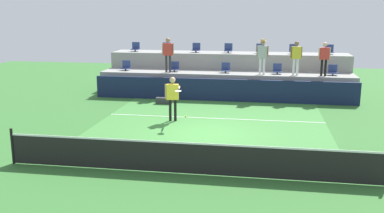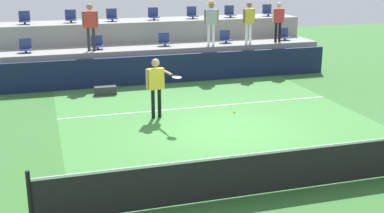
{
  "view_description": "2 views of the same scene",
  "coord_description": "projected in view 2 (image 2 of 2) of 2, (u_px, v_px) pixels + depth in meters",
  "views": [
    {
      "loc": [
        2.02,
        -15.21,
        4.45
      ],
      "look_at": [
        -0.45,
        -0.46,
        1.12
      ],
      "focal_mm": 40.95,
      "sensor_mm": 36.0,
      "label": 1
    },
    {
      "loc": [
        -4.81,
        -12.62,
        4.6
      ],
      "look_at": [
        -1.2,
        -0.65,
        0.97
      ],
      "focal_mm": 47.46,
      "sensor_mm": 36.0,
      "label": 2
    }
  ],
  "objects": [
    {
      "name": "stadium_chair_upper_mid_right",
      "position": [
        192.0,
        14.0,
        22.36
      ],
      "size": [
        0.44,
        0.4,
        0.52
      ],
      "color": "#2D2D33",
      "rests_on": "seating_tier_upper"
    },
    {
      "name": "spectator_with_hat",
      "position": [
        211.0,
        18.0,
        20.38
      ],
      "size": [
        0.6,
        0.48,
        1.76
      ],
      "color": "white",
      "rests_on": "seating_tier_lower"
    },
    {
      "name": "stadium_chair_upper_center",
      "position": [
        154.0,
        15.0,
        21.87
      ],
      "size": [
        0.44,
        0.4,
        0.52
      ],
      "color": "#2D2D33",
      "rests_on": "seating_tier_upper"
    },
    {
      "name": "seating_tier_lower",
      "position": [
        164.0,
        61.0,
        20.75
      ],
      "size": [
        13.0,
        1.8,
        1.25
      ],
      "primitive_type": "cube",
      "color": "gray",
      "rests_on": "ground_plane"
    },
    {
      "name": "stadium_chair_lower_far_right",
      "position": [
        284.0,
        35.0,
        21.94
      ],
      "size": [
        0.44,
        0.4,
        0.52
      ],
      "color": "#2D2D33",
      "rests_on": "seating_tier_lower"
    },
    {
      "name": "stadium_chair_lower_right",
      "position": [
        225.0,
        38.0,
        21.19
      ],
      "size": [
        0.44,
        0.4,
        0.52
      ],
      "color": "#2D2D33",
      "rests_on": "seating_tier_lower"
    },
    {
      "name": "stadium_chair_upper_far_right",
      "position": [
        268.0,
        11.0,
        23.37
      ],
      "size": [
        0.44,
        0.4,
        0.52
      ],
      "color": "#2D2D33",
      "rests_on": "seating_tier_upper"
    },
    {
      "name": "tennis_net",
      "position": [
        295.0,
        167.0,
        10.4
      ],
      "size": [
        10.48,
        0.08,
        1.07
      ],
      "color": "black",
      "rests_on": "ground_plane"
    },
    {
      "name": "stadium_chair_upper_left",
      "position": [
        71.0,
        17.0,
        20.9
      ],
      "size": [
        0.44,
        0.4,
        0.52
      ],
      "color": "#2D2D33",
      "rests_on": "seating_tier_upper"
    },
    {
      "name": "stadium_chair_lower_center",
      "position": [
        165.0,
        40.0,
        20.46
      ],
      "size": [
        0.44,
        0.4,
        0.52
      ],
      "color": "#2D2D33",
      "rests_on": "seating_tier_lower"
    },
    {
      "name": "stadium_chair_upper_right",
      "position": [
        230.0,
        12.0,
        22.85
      ],
      "size": [
        0.44,
        0.4,
        0.52
      ],
      "color": "#2D2D33",
      "rests_on": "seating_tier_upper"
    },
    {
      "name": "sponsor_backboard",
      "position": [
        172.0,
        69.0,
        19.58
      ],
      "size": [
        13.0,
        0.16,
        1.1
      ],
      "primitive_type": "cube",
      "color": "#141E42",
      "rests_on": "ground_plane"
    },
    {
      "name": "ground_plane",
      "position": [
        226.0,
        130.0,
        14.21
      ],
      "size": [
        40.0,
        40.0,
        0.0
      ],
      "primitive_type": "plane",
      "color": "#336B2D"
    },
    {
      "name": "stadium_chair_upper_far_left",
      "position": [
        25.0,
        19.0,
        20.4
      ],
      "size": [
        0.44,
        0.4,
        0.52
      ],
      "color": "#2D2D33",
      "rests_on": "seating_tier_upper"
    },
    {
      "name": "tennis_player",
      "position": [
        156.0,
        82.0,
        14.99
      ],
      "size": [
        0.87,
        1.21,
        1.81
      ],
      "color": "black",
      "rests_on": "ground_plane"
    },
    {
      "name": "stadium_chair_upper_mid_left",
      "position": [
        112.0,
        16.0,
        21.38
      ],
      "size": [
        0.44,
        0.4,
        0.52
      ],
      "color": "#2D2D33",
      "rests_on": "seating_tier_upper"
    },
    {
      "name": "spectator_in_white",
      "position": [
        278.0,
        18.0,
        21.24
      ],
      "size": [
        0.58,
        0.24,
        1.65
      ],
      "color": "black",
      "rests_on": "seating_tier_lower"
    },
    {
      "name": "court_inner_paint",
      "position": [
        214.0,
        120.0,
        15.13
      ],
      "size": [
        9.0,
        10.0,
        0.01
      ],
      "primitive_type": "cube",
      "color": "#3D7F38",
      "rests_on": "ground_plane"
    },
    {
      "name": "stadium_chair_lower_left",
      "position": [
        97.0,
        43.0,
        19.72
      ],
      "size": [
        0.44,
        0.4,
        0.52
      ],
      "color": "#2D2D33",
      "rests_on": "seating_tier_lower"
    },
    {
      "name": "court_service_line",
      "position": [
        200.0,
        107.0,
        16.42
      ],
      "size": [
        9.0,
        0.06,
        0.0
      ],
      "primitive_type": "cube",
      "color": "white",
      "rests_on": "ground_plane"
    },
    {
      "name": "seating_tier_upper",
      "position": [
        154.0,
        44.0,
        22.29
      ],
      "size": [
        13.0,
        1.8,
        2.1
      ],
      "primitive_type": "cube",
      "color": "gray",
      "rests_on": "ground_plane"
    },
    {
      "name": "spectator_leaning_on_rail",
      "position": [
        90.0,
        22.0,
        19.05
      ],
      "size": [
        0.62,
        0.26,
        1.78
      ],
      "color": "#2D2D33",
      "rests_on": "seating_tier_lower"
    },
    {
      "name": "spectator_in_grey",
      "position": [
        249.0,
        19.0,
        20.86
      ],
      "size": [
        0.59,
        0.27,
        1.68
      ],
      "color": "white",
      "rests_on": "seating_tier_lower"
    },
    {
      "name": "stadium_chair_lower_far_left",
      "position": [
        26.0,
        47.0,
        18.98
      ],
      "size": [
        0.44,
        0.4,
        0.52
      ],
      "color": "#2D2D33",
      "rests_on": "seating_tier_lower"
    },
    {
      "name": "tennis_ball",
      "position": [
        234.0,
        112.0,
        12.22
      ],
      "size": [
        0.07,
        0.07,
        0.07
      ],
      "color": "#CCE033"
    },
    {
      "name": "equipment_bag",
      "position": [
        105.0,
        91.0,
        17.91
      ],
      "size": [
        0.76,
        0.28,
        0.3
      ],
      "primitive_type": "cube",
      "color": "#333338",
      "rests_on": "ground_plane"
    }
  ]
}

